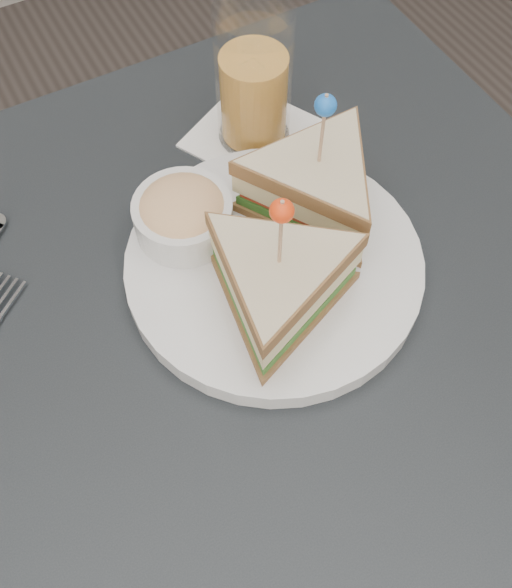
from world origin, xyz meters
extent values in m
plane|color=#3F3833|center=(0.00, 0.00, 0.00)|extent=(3.50, 3.50, 0.00)
cube|color=black|center=(0.00, 0.00, 0.73)|extent=(0.80, 0.80, 0.03)
cylinder|color=black|center=(0.35, 0.35, 0.36)|extent=(0.04, 0.04, 0.72)
cylinder|color=white|center=(0.05, 0.05, 0.76)|extent=(0.33, 0.33, 0.02)
cylinder|color=white|center=(0.05, 0.05, 0.77)|extent=(0.33, 0.33, 0.01)
cylinder|color=tan|center=(0.03, 0.01, 0.88)|extent=(0.00, 0.00, 0.09)
sphere|color=red|center=(0.03, 0.01, 0.91)|extent=(0.02, 0.02, 0.02)
cylinder|color=tan|center=(0.12, 0.09, 0.88)|extent=(0.00, 0.00, 0.09)
sphere|color=blue|center=(0.12, 0.09, 0.91)|extent=(0.02, 0.02, 0.02)
cylinder|color=silver|center=(-0.01, 0.12, 0.79)|extent=(0.11, 0.11, 0.04)
ellipsoid|color=#E0B772|center=(-0.01, 0.12, 0.80)|extent=(0.10, 0.10, 0.04)
cube|color=white|center=(0.12, 0.22, 0.75)|extent=(0.17, 0.17, 0.00)
cylinder|color=gold|center=(0.12, 0.22, 0.81)|extent=(0.10, 0.10, 0.10)
cylinder|color=white|center=(0.12, 0.22, 0.83)|extent=(0.11, 0.11, 0.16)
cube|color=white|center=(0.13, 0.24, 0.85)|extent=(0.03, 0.03, 0.02)
cube|color=white|center=(0.11, 0.21, 0.85)|extent=(0.02, 0.02, 0.02)
camera|label=1|loc=(-0.13, -0.25, 1.29)|focal=40.00mm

